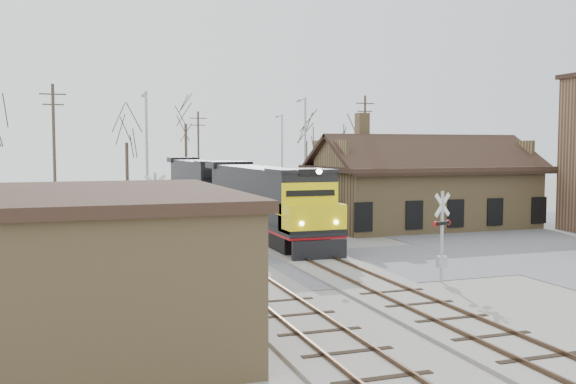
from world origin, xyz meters
The scene contains 21 objects.
ground centered at (0.00, 0.00, 0.00)m, with size 140.00×140.00×0.00m, color #A09B90.
road centered at (0.00, 0.00, 0.01)m, with size 60.00×9.00×0.03m, color slate.
parking_lot centered at (18.00, 4.00, 0.02)m, with size 22.00×26.00×0.03m, color slate.
track_main centered at (0.00, 15.00, 0.07)m, with size 3.40×90.00×0.24m.
track_siding centered at (-4.50, 15.00, 0.07)m, with size 3.40×90.00×0.24m.
depot centered at (11.99, 12.00, 2.41)m, with size 15.20×9.31×7.90m.
commercial_building centered at (-13.00, -8.00, 2.16)m, with size 12.40×10.40×4.30m.
locomotive_lead centered at (0.00, 10.75, 2.34)m, with size 3.00×20.09×4.46m.
locomotive_trailing centered at (0.00, 31.12, 2.34)m, with size 3.00×20.09×4.22m.
crossbuck_near centered at (3.01, -4.61, 1.78)m, with size 1.02×0.46×3.74m.
crossbuck_far centered at (-7.25, 5.71, 1.98)m, with size 1.21×0.32×4.25m.
streetlight_a centered at (-6.41, 16.69, 5.17)m, with size 0.25×2.04×9.26m.
streetlight_b centered at (7.19, 22.80, 5.36)m, with size 0.25×2.04×9.63m.
streetlight_c centered at (8.84, 33.86, 4.94)m, with size 0.25×2.04×8.81m.
utility_pole_a centered at (-12.44, 26.30, 5.46)m, with size 2.00×0.24×10.45m.
utility_pole_b centered at (3.08, 47.59, 5.08)m, with size 2.00×0.24×9.72m.
utility_pole_c centered at (17.30, 32.38, 5.62)m, with size 2.00×0.24×10.78m.
tree_b centered at (-6.01, 36.96, 6.96)m, with size 3.99×3.99×9.79m.
tree_c centered at (1.32, 45.94, 9.56)m, with size 5.48×5.48×13.42m.
tree_d centered at (13.56, 39.50, 7.22)m, with size 4.14×4.14×10.14m.
tree_e centered at (17.67, 36.92, 5.96)m, with size 3.42×3.42×8.39m.
Camera 1 is at (-11.36, -27.18, 5.53)m, focal length 40.00 mm.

